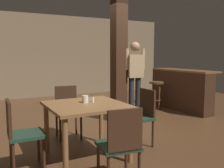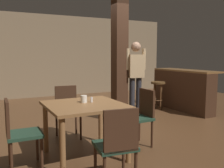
{
  "view_description": "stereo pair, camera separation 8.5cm",
  "coord_description": "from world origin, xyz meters",
  "px_view_note": "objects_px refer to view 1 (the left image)",
  "views": [
    {
      "loc": [
        -2.65,
        -4.15,
        1.45
      ],
      "look_at": [
        -0.48,
        -0.12,
        0.91
      ],
      "focal_mm": 40.0,
      "sensor_mm": 36.0,
      "label": 1
    },
    {
      "loc": [
        -2.58,
        -4.19,
        1.45
      ],
      "look_at": [
        -0.48,
        -0.12,
        0.91
      ],
      "focal_mm": 40.0,
      "sensor_mm": 36.0,
      "label": 2
    }
  ],
  "objects_px": {
    "chair_south": "(121,143)",
    "chair_east": "(141,114)",
    "dining_table": "(86,112)",
    "bar_counter": "(180,89)",
    "salt_shaker": "(93,100)",
    "bar_stool_near": "(156,88)",
    "standing_person": "(135,75)",
    "chair_west": "(20,131)",
    "napkin_cup": "(85,99)",
    "chair_north": "(67,109)"
  },
  "relations": [
    {
      "from": "chair_east",
      "to": "standing_person",
      "type": "xyz_separation_m",
      "value": [
        0.76,
        1.35,
        0.5
      ]
    },
    {
      "from": "chair_north",
      "to": "chair_east",
      "type": "relative_size",
      "value": 1.0
    },
    {
      "from": "bar_stool_near",
      "to": "standing_person",
      "type": "bearing_deg",
      "value": -149.28
    },
    {
      "from": "dining_table",
      "to": "napkin_cup",
      "type": "bearing_deg",
      "value": 74.3
    },
    {
      "from": "chair_north",
      "to": "chair_east",
      "type": "distance_m",
      "value": 1.3
    },
    {
      "from": "chair_east",
      "to": "bar_stool_near",
      "type": "distance_m",
      "value": 2.78
    },
    {
      "from": "chair_north",
      "to": "napkin_cup",
      "type": "distance_m",
      "value": 0.9
    },
    {
      "from": "chair_east",
      "to": "bar_stool_near",
      "type": "relative_size",
      "value": 1.21
    },
    {
      "from": "bar_counter",
      "to": "bar_stool_near",
      "type": "bearing_deg",
      "value": 144.46
    },
    {
      "from": "dining_table",
      "to": "napkin_cup",
      "type": "xyz_separation_m",
      "value": [
        0.03,
        0.09,
        0.17
      ]
    },
    {
      "from": "dining_table",
      "to": "bar_counter",
      "type": "height_order",
      "value": "bar_counter"
    },
    {
      "from": "chair_south",
      "to": "standing_person",
      "type": "height_order",
      "value": "standing_person"
    },
    {
      "from": "napkin_cup",
      "to": "dining_table",
      "type": "bearing_deg",
      "value": -105.7
    },
    {
      "from": "chair_north",
      "to": "standing_person",
      "type": "relative_size",
      "value": 0.52
    },
    {
      "from": "napkin_cup",
      "to": "chair_west",
      "type": "bearing_deg",
      "value": -174.17
    },
    {
      "from": "chair_north",
      "to": "chair_south",
      "type": "relative_size",
      "value": 1.0
    },
    {
      "from": "chair_north",
      "to": "chair_south",
      "type": "distance_m",
      "value": 1.88
    },
    {
      "from": "chair_east",
      "to": "chair_south",
      "type": "distance_m",
      "value": 1.36
    },
    {
      "from": "chair_south",
      "to": "chair_east",
      "type": "bearing_deg",
      "value": 45.76
    },
    {
      "from": "chair_west",
      "to": "salt_shaker",
      "type": "distance_m",
      "value": 1.06
    },
    {
      "from": "dining_table",
      "to": "salt_shaker",
      "type": "height_order",
      "value": "salt_shaker"
    },
    {
      "from": "chair_west",
      "to": "bar_stool_near",
      "type": "distance_m",
      "value": 4.27
    },
    {
      "from": "standing_person",
      "to": "salt_shaker",
      "type": "bearing_deg",
      "value": -140.31
    },
    {
      "from": "dining_table",
      "to": "chair_south",
      "type": "xyz_separation_m",
      "value": [
        0.01,
        -0.95,
        -0.14
      ]
    },
    {
      "from": "standing_person",
      "to": "chair_north",
      "type": "bearing_deg",
      "value": -165.32
    },
    {
      "from": "chair_east",
      "to": "chair_south",
      "type": "relative_size",
      "value": 1.0
    },
    {
      "from": "standing_person",
      "to": "bar_stool_near",
      "type": "distance_m",
      "value": 1.4
    },
    {
      "from": "chair_west",
      "to": "bar_counter",
      "type": "xyz_separation_m",
      "value": [
        4.25,
        1.69,
        0.03
      ]
    },
    {
      "from": "salt_shaker",
      "to": "bar_stool_near",
      "type": "xyz_separation_m",
      "value": [
        2.73,
        1.99,
        -0.24
      ]
    },
    {
      "from": "chair_north",
      "to": "salt_shaker",
      "type": "xyz_separation_m",
      "value": [
        0.1,
        -0.88,
        0.3
      ]
    },
    {
      "from": "chair_west",
      "to": "napkin_cup",
      "type": "xyz_separation_m",
      "value": [
        0.91,
        0.09,
        0.31
      ]
    },
    {
      "from": "chair_east",
      "to": "napkin_cup",
      "type": "distance_m",
      "value": 0.98
    },
    {
      "from": "chair_north",
      "to": "standing_person",
      "type": "height_order",
      "value": "standing_person"
    },
    {
      "from": "dining_table",
      "to": "bar_counter",
      "type": "bearing_deg",
      "value": 26.62
    },
    {
      "from": "salt_shaker",
      "to": "bar_stool_near",
      "type": "height_order",
      "value": "salt_shaker"
    },
    {
      "from": "chair_south",
      "to": "dining_table",
      "type": "bearing_deg",
      "value": 90.34
    },
    {
      "from": "napkin_cup",
      "to": "chair_south",
      "type": "bearing_deg",
      "value": -91.1
    },
    {
      "from": "chair_south",
      "to": "bar_stool_near",
      "type": "bearing_deg",
      "value": 46.48
    },
    {
      "from": "bar_counter",
      "to": "dining_table",
      "type": "bearing_deg",
      "value": -153.38
    },
    {
      "from": "salt_shaker",
      "to": "bar_stool_near",
      "type": "relative_size",
      "value": 0.1
    },
    {
      "from": "standing_person",
      "to": "bar_stool_near",
      "type": "xyz_separation_m",
      "value": [
        1.14,
        0.68,
        -0.44
      ]
    },
    {
      "from": "dining_table",
      "to": "chair_west",
      "type": "height_order",
      "value": "chair_west"
    },
    {
      "from": "dining_table",
      "to": "bar_counter",
      "type": "relative_size",
      "value": 0.54
    },
    {
      "from": "standing_person",
      "to": "bar_stool_near",
      "type": "height_order",
      "value": "standing_person"
    },
    {
      "from": "chair_east",
      "to": "chair_north",
      "type": "bearing_deg",
      "value": 135.39
    },
    {
      "from": "bar_counter",
      "to": "chair_south",
      "type": "bearing_deg",
      "value": -141.84
    },
    {
      "from": "chair_east",
      "to": "standing_person",
      "type": "bearing_deg",
      "value": 60.56
    },
    {
      "from": "salt_shaker",
      "to": "dining_table",
      "type": "bearing_deg",
      "value": -157.07
    },
    {
      "from": "chair_east",
      "to": "salt_shaker",
      "type": "height_order",
      "value": "chair_east"
    },
    {
      "from": "chair_north",
      "to": "chair_south",
      "type": "bearing_deg",
      "value": -90.83
    }
  ]
}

